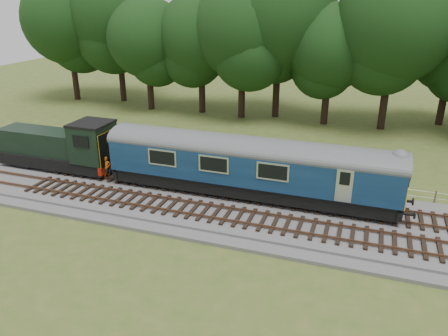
% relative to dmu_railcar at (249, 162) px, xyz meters
% --- Properties ---
extents(ground, '(120.00, 120.00, 0.00)m').
position_rel_dmu_railcar_xyz_m(ground, '(3.08, -1.40, -2.61)').
color(ground, '#3F5720').
rests_on(ground, ground).
extents(ballast, '(70.00, 7.00, 0.35)m').
position_rel_dmu_railcar_xyz_m(ballast, '(3.08, -1.40, -2.43)').
color(ballast, '#4C4C4F').
rests_on(ballast, ground).
extents(track_north, '(67.20, 2.40, 0.21)m').
position_rel_dmu_railcar_xyz_m(track_north, '(3.08, -0.00, -2.19)').
color(track_north, black).
rests_on(track_north, ballast).
extents(track_south, '(67.20, 2.40, 0.21)m').
position_rel_dmu_railcar_xyz_m(track_south, '(3.08, -3.00, -2.19)').
color(track_south, black).
rests_on(track_south, ballast).
extents(fence, '(64.00, 0.12, 1.00)m').
position_rel_dmu_railcar_xyz_m(fence, '(3.08, 3.10, -2.61)').
color(fence, '#6B6054').
rests_on(fence, ground).
extents(tree_line, '(70.00, 8.00, 18.00)m').
position_rel_dmu_railcar_xyz_m(tree_line, '(3.08, 20.60, -2.61)').
color(tree_line, black).
rests_on(tree_line, ground).
extents(dmu_railcar, '(18.05, 2.86, 3.88)m').
position_rel_dmu_railcar_xyz_m(dmu_railcar, '(0.00, 0.00, 0.00)').
color(dmu_railcar, black).
rests_on(dmu_railcar, ground).
extents(shunter_loco, '(8.92, 2.60, 3.38)m').
position_rel_dmu_railcar_xyz_m(shunter_loco, '(-13.93, 0.00, -0.63)').
color(shunter_loco, black).
rests_on(shunter_loco, ground).
extents(worker, '(0.71, 0.62, 1.64)m').
position_rel_dmu_railcar_xyz_m(worker, '(-9.86, -0.70, -1.44)').
color(worker, '#F15C0C').
rests_on(worker, ballast).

